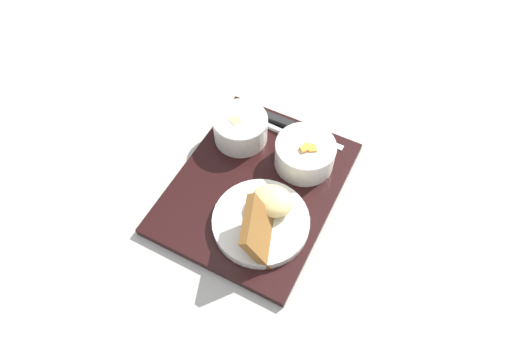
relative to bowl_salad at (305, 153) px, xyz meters
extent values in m
plane|color=#ADA89E|center=(0.09, -0.07, -0.05)|extent=(4.00, 4.00, 0.00)
cube|color=black|center=(0.09, -0.07, -0.04)|extent=(0.42, 0.35, 0.02)
cylinder|color=silver|center=(0.00, 0.00, 0.00)|extent=(0.12, 0.12, 0.06)
torus|color=silver|center=(0.00, 0.00, 0.02)|extent=(0.12, 0.12, 0.01)
cylinder|color=#8EBC6B|center=(-0.02, 0.02, 0.02)|extent=(0.06, 0.06, 0.01)
cylinder|color=#8EBC6B|center=(0.00, 0.01, 0.01)|extent=(0.05, 0.05, 0.02)
cylinder|color=#8EBC6B|center=(0.00, 0.00, 0.02)|extent=(0.04, 0.04, 0.01)
cube|color=orange|center=(0.00, 0.00, 0.02)|extent=(0.02, 0.02, 0.01)
cube|color=orange|center=(0.00, 0.01, 0.02)|extent=(0.02, 0.02, 0.02)
cube|color=orange|center=(0.00, 0.01, 0.02)|extent=(0.02, 0.02, 0.01)
cube|color=orange|center=(0.01, 0.00, 0.02)|extent=(0.02, 0.02, 0.02)
cylinder|color=silver|center=(-0.02, -0.15, 0.00)|extent=(0.11, 0.11, 0.06)
torus|color=silver|center=(-0.02, -0.15, 0.02)|extent=(0.11, 0.11, 0.01)
cylinder|color=#939E56|center=(-0.02, -0.15, 0.00)|extent=(0.10, 0.10, 0.04)
cube|color=#B2C170|center=(-0.01, -0.15, 0.02)|extent=(0.03, 0.03, 0.01)
cylinder|color=silver|center=(0.16, -0.03, -0.02)|extent=(0.18, 0.18, 0.02)
ellipsoid|color=#E5CC7F|center=(0.13, -0.02, 0.00)|extent=(0.07, 0.08, 0.04)
cube|color=brown|center=(0.20, -0.02, 0.01)|extent=(0.11, 0.08, 0.10)
cube|color=silver|center=(-0.07, 0.01, -0.03)|extent=(0.02, 0.11, 0.00)
cube|color=black|center=(-0.08, -0.08, -0.02)|extent=(0.03, 0.09, 0.02)
ellipsoid|color=silver|center=(-0.05, -0.02, -0.03)|extent=(0.05, 0.05, 0.01)
cube|color=silver|center=(-0.06, -0.10, -0.03)|extent=(0.03, 0.11, 0.01)
camera|label=1|loc=(0.55, 0.11, 0.72)|focal=32.00mm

